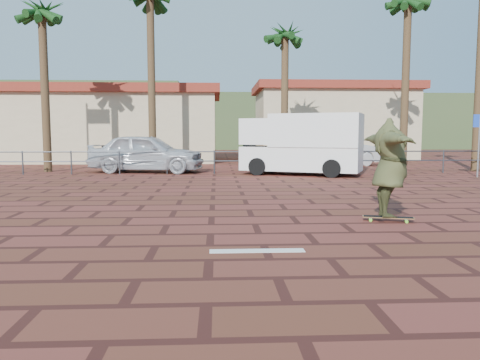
# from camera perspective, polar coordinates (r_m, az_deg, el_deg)

# --- Properties ---
(ground) EXTENTS (120.00, 120.00, 0.00)m
(ground) POSITION_cam_1_polar(r_m,az_deg,el_deg) (8.10, -3.60, -6.59)
(ground) COLOR maroon
(ground) RESTS_ON ground
(paint_stripe) EXTENTS (1.40, 0.22, 0.01)m
(paint_stripe) POSITION_cam_1_polar(r_m,az_deg,el_deg) (6.96, 2.10, -8.62)
(paint_stripe) COLOR white
(paint_stripe) RESTS_ON ground
(guardrail) EXTENTS (24.06, 0.06, 1.00)m
(guardrail) POSITION_cam_1_polar(r_m,az_deg,el_deg) (19.94, -3.16, 2.70)
(guardrail) COLOR #47494F
(guardrail) RESTS_ON ground
(palm_far_left) EXTENTS (2.40, 2.40, 8.25)m
(palm_far_left) POSITION_cam_1_polar(r_m,az_deg,el_deg) (23.30, -23.00, 17.93)
(palm_far_left) COLOR brown
(palm_far_left) RESTS_ON ground
(palm_left) EXTENTS (2.40, 2.40, 9.45)m
(palm_left) POSITION_cam_1_polar(r_m,az_deg,el_deg) (23.95, -10.91, 20.68)
(palm_left) COLOR brown
(palm_left) RESTS_ON ground
(palm_center) EXTENTS (2.40, 2.40, 7.75)m
(palm_center) POSITION_cam_1_polar(r_m,az_deg,el_deg) (24.11, 5.53, 16.77)
(palm_center) COLOR brown
(palm_center) RESTS_ON ground
(palm_right) EXTENTS (2.40, 2.40, 9.05)m
(palm_right) POSITION_cam_1_polar(r_m,az_deg,el_deg) (24.36, 19.81, 19.29)
(palm_right) COLOR brown
(palm_right) RESTS_ON ground
(building_west) EXTENTS (12.60, 7.60, 4.50)m
(building_west) POSITION_cam_1_polar(r_m,az_deg,el_deg) (30.54, -14.47, 6.57)
(building_west) COLOR beige
(building_west) RESTS_ON ground
(building_east) EXTENTS (10.60, 6.60, 5.00)m
(building_east) POSITION_cam_1_polar(r_m,az_deg,el_deg) (32.89, 11.13, 7.02)
(building_east) COLOR beige
(building_east) RESTS_ON ground
(hill_front) EXTENTS (70.00, 18.00, 6.00)m
(hill_front) POSITION_cam_1_polar(r_m,az_deg,el_deg) (57.93, -2.96, 6.96)
(hill_front) COLOR #384C28
(hill_front) RESTS_ON ground
(hill_back) EXTENTS (35.00, 14.00, 8.00)m
(hill_back) POSITION_cam_1_polar(r_m,az_deg,el_deg) (67.67, -22.08, 7.22)
(hill_back) COLOR #384C28
(hill_back) RESTS_ON ground
(longboard) EXTENTS (0.99, 0.48, 0.10)m
(longboard) POSITION_cam_1_polar(r_m,az_deg,el_deg) (9.65, 17.62, -4.38)
(longboard) COLOR olive
(longboard) RESTS_ON ground
(skateboarder) EXTENTS (0.66, 2.38, 1.93)m
(skateboarder) POSITION_cam_1_polar(r_m,az_deg,el_deg) (9.53, 17.80, 1.44)
(skateboarder) COLOR #454927
(skateboarder) RESTS_ON longboard
(campervan) EXTENTS (5.26, 3.79, 2.52)m
(campervan) POSITION_cam_1_polar(r_m,az_deg,el_deg) (19.73, 7.62, 4.49)
(campervan) COLOR white
(campervan) RESTS_ON ground
(car_silver) EXTENTS (5.30, 2.84, 1.72)m
(car_silver) POSITION_cam_1_polar(r_m,az_deg,el_deg) (21.16, -11.29, 3.25)
(car_silver) COLOR silver
(car_silver) RESTS_ON ground
(car_white) EXTENTS (5.19, 3.31, 1.62)m
(car_white) POSITION_cam_1_polar(r_m,az_deg,el_deg) (25.22, 11.58, 3.51)
(car_white) COLOR silver
(car_white) RESTS_ON ground
(street_sign) EXTENTS (0.50, 0.14, 2.46)m
(street_sign) POSITION_cam_1_polar(r_m,az_deg,el_deg) (20.66, 27.16, 5.07)
(street_sign) COLOR gray
(street_sign) RESTS_ON ground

